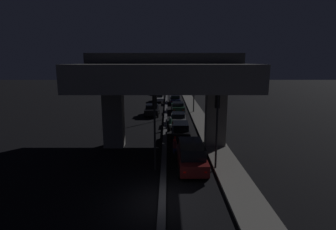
{
  "coord_description": "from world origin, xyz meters",
  "views": [
    {
      "loc": [
        0.31,
        -12.91,
        7.42
      ],
      "look_at": [
        0.21,
        18.61,
        1.05
      ],
      "focal_mm": 28.0,
      "sensor_mm": 36.0,
      "label": 1
    }
  ],
  "objects_px": {
    "traffic_light_right_of_median": "(218,117)",
    "car_black_second": "(181,130)",
    "car_dark_green_fourth": "(179,107)",
    "car_grey_third": "(179,118)",
    "street_lamp": "(193,79)",
    "car_dark_red_lead": "(192,155)",
    "motorcycle_blue_filtering_near": "(176,149)",
    "car_dark_blue_fifth": "(176,99)",
    "pedestrian_on_sidewalk": "(218,129)",
    "car_black_lead_oncoming": "(153,110)",
    "car_white_second_oncoming": "(159,98)",
    "motorcycle_white_filtering_mid": "(171,124)",
    "car_white_third_oncoming": "(161,91)",
    "traffic_light_left_of_median": "(156,118)",
    "car_white_fourth_oncoming": "(161,86)"
  },
  "relations": [
    {
      "from": "traffic_light_right_of_median",
      "to": "car_black_second",
      "type": "distance_m",
      "value": 8.63
    },
    {
      "from": "car_dark_green_fourth",
      "to": "car_grey_third",
      "type": "bearing_deg",
      "value": 176.76
    },
    {
      "from": "street_lamp",
      "to": "car_dark_red_lead",
      "type": "distance_m",
      "value": 21.48
    },
    {
      "from": "car_black_second",
      "to": "motorcycle_blue_filtering_near",
      "type": "bearing_deg",
      "value": 173.03
    },
    {
      "from": "traffic_light_right_of_median",
      "to": "car_grey_third",
      "type": "xyz_separation_m",
      "value": [
        -2.07,
        13.8,
        -3.02
      ]
    },
    {
      "from": "car_grey_third",
      "to": "motorcycle_blue_filtering_near",
      "type": "height_order",
      "value": "motorcycle_blue_filtering_near"
    },
    {
      "from": "car_dark_blue_fifth",
      "to": "pedestrian_on_sidewalk",
      "type": "bearing_deg",
      "value": -172.94
    },
    {
      "from": "car_black_lead_oncoming",
      "to": "car_black_second",
      "type": "bearing_deg",
      "value": 18.28
    },
    {
      "from": "car_black_second",
      "to": "car_black_lead_oncoming",
      "type": "distance_m",
      "value": 11.79
    },
    {
      "from": "car_white_second_oncoming",
      "to": "motorcycle_white_filtering_mid",
      "type": "distance_m",
      "value": 21.41
    },
    {
      "from": "motorcycle_white_filtering_mid",
      "to": "pedestrian_on_sidewalk",
      "type": "height_order",
      "value": "pedestrian_on_sidewalk"
    },
    {
      "from": "car_black_second",
      "to": "car_white_second_oncoming",
      "type": "height_order",
      "value": "car_black_second"
    },
    {
      "from": "car_white_second_oncoming",
      "to": "car_white_third_oncoming",
      "type": "relative_size",
      "value": 0.95
    },
    {
      "from": "traffic_light_right_of_median",
      "to": "car_dark_green_fourth",
      "type": "bearing_deg",
      "value": 94.83
    },
    {
      "from": "car_white_second_oncoming",
      "to": "motorcycle_blue_filtering_near",
      "type": "xyz_separation_m",
      "value": [
        2.38,
        -29.71,
        -0.1
      ]
    },
    {
      "from": "car_white_second_oncoming",
      "to": "car_grey_third",
      "type": "bearing_deg",
      "value": 6.61
    },
    {
      "from": "car_dark_green_fourth",
      "to": "motorcycle_blue_filtering_near",
      "type": "height_order",
      "value": "car_dark_green_fourth"
    },
    {
      "from": "car_dark_red_lead",
      "to": "car_dark_green_fourth",
      "type": "distance_m",
      "value": 21.67
    },
    {
      "from": "traffic_light_left_of_median",
      "to": "motorcycle_blue_filtering_near",
      "type": "relative_size",
      "value": 3.1
    },
    {
      "from": "traffic_light_right_of_median",
      "to": "street_lamp",
      "type": "distance_m",
      "value": 21.16
    },
    {
      "from": "car_dark_red_lead",
      "to": "traffic_light_right_of_median",
      "type": "bearing_deg",
      "value": -94.31
    },
    {
      "from": "traffic_light_left_of_median",
      "to": "traffic_light_right_of_median",
      "type": "distance_m",
      "value": 4.23
    },
    {
      "from": "traffic_light_left_of_median",
      "to": "street_lamp",
      "type": "height_order",
      "value": "street_lamp"
    },
    {
      "from": "motorcycle_blue_filtering_near",
      "to": "motorcycle_white_filtering_mid",
      "type": "relative_size",
      "value": 1.04
    },
    {
      "from": "traffic_light_right_of_median",
      "to": "car_black_lead_oncoming",
      "type": "distance_m",
      "value": 20.12
    },
    {
      "from": "car_black_second",
      "to": "motorcycle_blue_filtering_near",
      "type": "xyz_separation_m",
      "value": [
        -0.72,
        -5.19,
        -0.19
      ]
    },
    {
      "from": "car_white_third_oncoming",
      "to": "pedestrian_on_sidewalk",
      "type": "bearing_deg",
      "value": 12.07
    },
    {
      "from": "car_white_second_oncoming",
      "to": "car_white_fourth_oncoming",
      "type": "bearing_deg",
      "value": 178.24
    },
    {
      "from": "car_black_second",
      "to": "motorcycle_white_filtering_mid",
      "type": "distance_m",
      "value": 3.38
    },
    {
      "from": "street_lamp",
      "to": "motorcycle_blue_filtering_near",
      "type": "relative_size",
      "value": 4.79
    },
    {
      "from": "car_dark_red_lead",
      "to": "motorcycle_blue_filtering_near",
      "type": "height_order",
      "value": "car_dark_red_lead"
    },
    {
      "from": "car_black_lead_oncoming",
      "to": "pedestrian_on_sidewalk",
      "type": "xyz_separation_m",
      "value": [
        6.99,
        -11.91,
        0.29
      ]
    },
    {
      "from": "car_dark_green_fourth",
      "to": "car_white_fourth_oncoming",
      "type": "xyz_separation_m",
      "value": [
        -3.75,
        32.98,
        0.1
      ]
    },
    {
      "from": "car_white_third_oncoming",
      "to": "motorcycle_blue_filtering_near",
      "type": "xyz_separation_m",
      "value": [
        2.5,
        -41.63,
        -0.17
      ]
    },
    {
      "from": "car_grey_third",
      "to": "motorcycle_blue_filtering_near",
      "type": "bearing_deg",
      "value": 178.27
    },
    {
      "from": "car_dark_red_lead",
      "to": "car_grey_third",
      "type": "distance_m",
      "value": 13.72
    },
    {
      "from": "car_dark_red_lead",
      "to": "car_dark_blue_fifth",
      "type": "distance_m",
      "value": 30.01
    },
    {
      "from": "car_black_second",
      "to": "car_black_lead_oncoming",
      "type": "xyz_separation_m",
      "value": [
        -3.53,
        11.25,
        -0.03
      ]
    },
    {
      "from": "traffic_light_right_of_median",
      "to": "car_dark_green_fourth",
      "type": "xyz_separation_m",
      "value": [
        -1.84,
        21.77,
        -2.98
      ]
    },
    {
      "from": "car_black_second",
      "to": "car_dark_blue_fifth",
      "type": "relative_size",
      "value": 0.86
    },
    {
      "from": "car_dark_red_lead",
      "to": "car_white_fourth_oncoming",
      "type": "bearing_deg",
      "value": 3.05
    },
    {
      "from": "car_dark_red_lead",
      "to": "car_white_third_oncoming",
      "type": "distance_m",
      "value": 44.35
    },
    {
      "from": "car_white_second_oncoming",
      "to": "traffic_light_right_of_median",
      "type": "bearing_deg",
      "value": 6.21
    },
    {
      "from": "car_dark_blue_fifth",
      "to": "car_black_lead_oncoming",
      "type": "relative_size",
      "value": 1.19
    },
    {
      "from": "car_grey_third",
      "to": "car_dark_green_fourth",
      "type": "bearing_deg",
      "value": 0.34
    },
    {
      "from": "street_lamp",
      "to": "car_black_lead_oncoming",
      "type": "xyz_separation_m",
      "value": [
        -5.75,
        -2.02,
        -4.22
      ]
    },
    {
      "from": "car_white_third_oncoming",
      "to": "car_white_fourth_oncoming",
      "type": "xyz_separation_m",
      "value": [
        -0.3,
        10.45,
        0.09
      ]
    },
    {
      "from": "pedestrian_on_sidewalk",
      "to": "car_dark_blue_fifth",
      "type": "bearing_deg",
      "value": 98.62
    },
    {
      "from": "car_white_fourth_oncoming",
      "to": "car_dark_blue_fifth",
      "type": "bearing_deg",
      "value": 7.41
    },
    {
      "from": "car_dark_green_fourth",
      "to": "car_dark_blue_fifth",
      "type": "distance_m",
      "value": 8.34
    }
  ]
}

